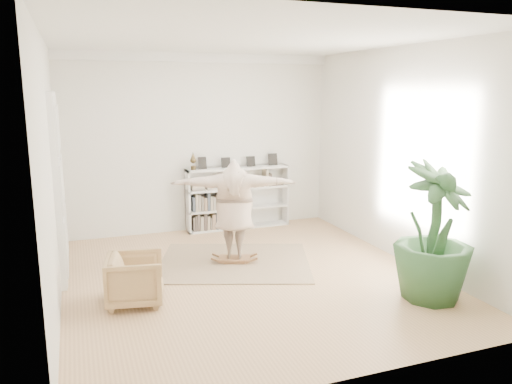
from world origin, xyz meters
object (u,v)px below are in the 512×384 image
at_px(person, 234,207).
at_px(houseplant, 434,232).
at_px(armchair, 135,279).
at_px(rocker_board, 235,259).
at_px(bookshelf, 238,198).

distance_m(person, houseplant, 3.18).
relative_size(armchair, rocker_board, 1.23).
bearing_deg(bookshelf, person, -109.69).
relative_size(rocker_board, houseplant, 0.32).
height_order(rocker_board, person, person).
height_order(bookshelf, rocker_board, bookshelf).
bearing_deg(houseplant, person, 131.99).
xyz_separation_m(person, houseplant, (2.13, -2.36, -0.01)).
relative_size(bookshelf, armchair, 2.91).
distance_m(armchair, rocker_board, 2.10).
distance_m(rocker_board, houseplant, 3.30).
bearing_deg(armchair, person, -48.16).
xyz_separation_m(bookshelf, rocker_board, (-0.75, -2.09, -0.56)).
distance_m(bookshelf, houseplant, 4.67).
bearing_deg(houseplant, bookshelf, 107.24).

